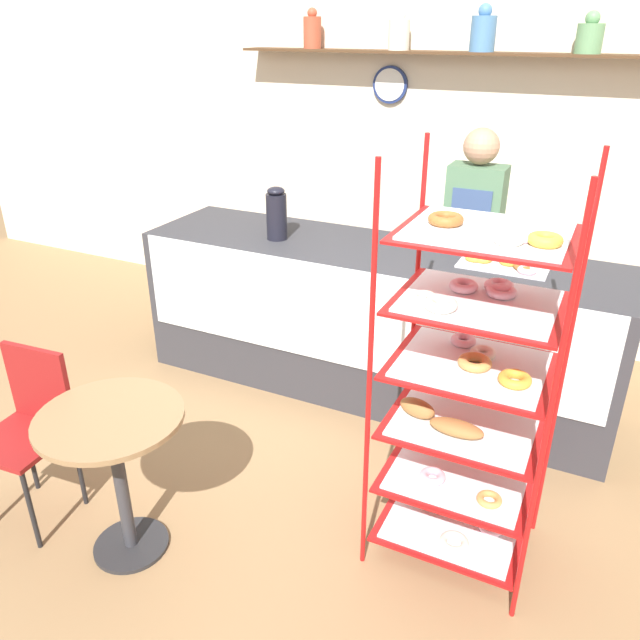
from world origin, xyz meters
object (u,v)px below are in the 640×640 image
donut_tray_counter (504,264)px  cafe_table (115,452)px  person_worker (471,242)px  cafe_chair (30,418)px  pastry_rack (468,391)px  coffee_carafe (277,214)px

donut_tray_counter → cafe_table: bearing=-123.4°
cafe_table → donut_tray_counter: donut_tray_counter is taller
person_worker → cafe_table: size_ratio=2.23×
cafe_chair → pastry_rack: bearing=13.8°
cafe_table → donut_tray_counter: (1.26, 1.91, 0.45)m
cafe_table → coffee_carafe: size_ratio=2.20×
person_worker → cafe_chair: person_worker is taller
cafe_table → coffee_carafe: 1.89m
cafe_table → cafe_chair: cafe_chair is taller
person_worker → coffee_carafe: size_ratio=4.91×
coffee_carafe → donut_tray_counter: size_ratio=0.68×
cafe_table → cafe_chair: 0.58m
cafe_chair → coffee_carafe: (0.40, 1.74, 0.61)m
donut_tray_counter → coffee_carafe: bearing=-175.0°
coffee_carafe → cafe_chair: bearing=-102.9°
cafe_table → coffee_carafe: bearing=95.6°
cafe_table → donut_tray_counter: bearing=56.6°
cafe_table → person_worker: bearing=68.7°
coffee_carafe → cafe_table: bearing=-84.4°
pastry_rack → person_worker: pastry_rack is taller
person_worker → coffee_carafe: 1.32m
person_worker → cafe_table: bearing=-111.3°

